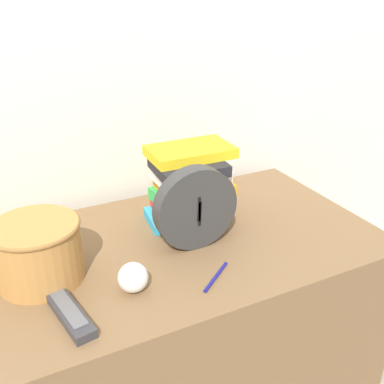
{
  "coord_description": "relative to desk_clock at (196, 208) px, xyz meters",
  "views": [
    {
      "loc": [
        -0.36,
        -0.62,
        1.37
      ],
      "look_at": [
        0.12,
        0.33,
        0.86
      ],
      "focal_mm": 42.0,
      "sensor_mm": 36.0,
      "label": 1
    }
  ],
  "objects": [
    {
      "name": "pen",
      "position": [
        -0.02,
        -0.15,
        -0.1
      ],
      "size": [
        0.1,
        0.08,
        0.01
      ],
      "color": "navy",
      "rests_on": "desk"
    },
    {
      "name": "wall_back",
      "position": [
        -0.1,
        0.41,
        0.35
      ],
      "size": [
        6.0,
        0.04,
        2.4
      ],
      "color": "silver",
      "rests_on": "ground_plane"
    },
    {
      "name": "desk_clock",
      "position": [
        0.0,
        0.0,
        0.0
      ],
      "size": [
        0.22,
        0.05,
        0.22
      ],
      "color": "#333333",
      "rests_on": "desk"
    },
    {
      "name": "basket",
      "position": [
        -0.38,
        0.03,
        -0.03
      ],
      "size": [
        0.2,
        0.2,
        0.14
      ],
      "color": "#B27A3D",
      "rests_on": "desk"
    },
    {
      "name": "tv_remote",
      "position": [
        -0.36,
        -0.12,
        -0.1
      ],
      "size": [
        0.08,
        0.2,
        0.02
      ],
      "color": "#333338",
      "rests_on": "desk"
    },
    {
      "name": "crumpled_paper_ball",
      "position": [
        -0.21,
        -0.1,
        -0.07
      ],
      "size": [
        0.07,
        0.07,
        0.07
      ],
      "color": "white",
      "rests_on": "desk"
    },
    {
      "name": "desk",
      "position": [
        -0.1,
        0.04,
        -0.48
      ],
      "size": [
        1.19,
        0.6,
        0.74
      ],
      "color": "brown",
      "rests_on": "ground_plane"
    },
    {
      "name": "book_stack",
      "position": [
        0.05,
        0.14,
        0.0
      ],
      "size": [
        0.25,
        0.2,
        0.22
      ],
      "color": "#2D9ED1",
      "rests_on": "desk"
    }
  ]
}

